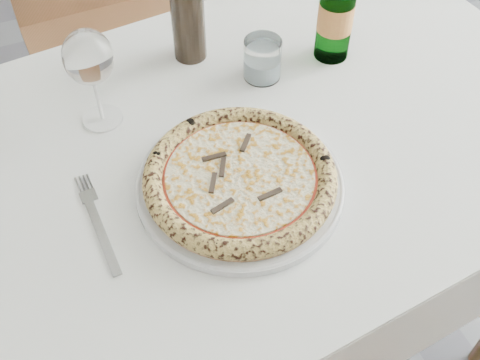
% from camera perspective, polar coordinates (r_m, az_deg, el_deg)
% --- Properties ---
extents(floor, '(5.00, 6.00, 0.02)m').
position_cam_1_polar(floor, '(1.69, -0.62, -13.56)').
color(floor, '#494853').
rests_on(floor, ground).
extents(dining_table, '(1.44, 0.94, 0.76)m').
position_cam_1_polar(dining_table, '(1.10, -2.07, -0.21)').
color(dining_table, brown).
rests_on(dining_table, floor).
extents(chair_far, '(0.47, 0.47, 0.93)m').
position_cam_1_polar(chair_far, '(1.80, -12.98, 15.73)').
color(chair_far, brown).
rests_on(chair_far, floor).
extents(plate, '(0.34, 0.34, 0.02)m').
position_cam_1_polar(plate, '(0.96, 0.00, -0.43)').
color(plate, silver).
rests_on(plate, dining_table).
extents(pizza, '(0.31, 0.31, 0.03)m').
position_cam_1_polar(pizza, '(0.95, -0.00, 0.25)').
color(pizza, tan).
rests_on(pizza, plate).
extents(fork, '(0.03, 0.22, 0.00)m').
position_cam_1_polar(fork, '(0.95, -13.32, -4.04)').
color(fork, gray).
rests_on(fork, dining_table).
extents(wine_glass, '(0.08, 0.08, 0.19)m').
position_cam_1_polar(wine_glass, '(1.02, -14.16, 11.04)').
color(wine_glass, white).
rests_on(wine_glass, dining_table).
extents(tumbler, '(0.07, 0.07, 0.08)m').
position_cam_1_polar(tumbler, '(1.15, 2.13, 11.18)').
color(tumbler, white).
rests_on(tumbler, dining_table).
extents(beer_bottle, '(0.07, 0.07, 0.26)m').
position_cam_1_polar(beer_bottle, '(1.17, 9.16, 15.72)').
color(beer_bottle, '#2A7930').
rests_on(beer_bottle, dining_table).
extents(wine_bottle, '(0.06, 0.06, 0.26)m').
position_cam_1_polar(wine_bottle, '(1.16, -5.04, 16.07)').
color(wine_bottle, black).
rests_on(wine_bottle, dining_table).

